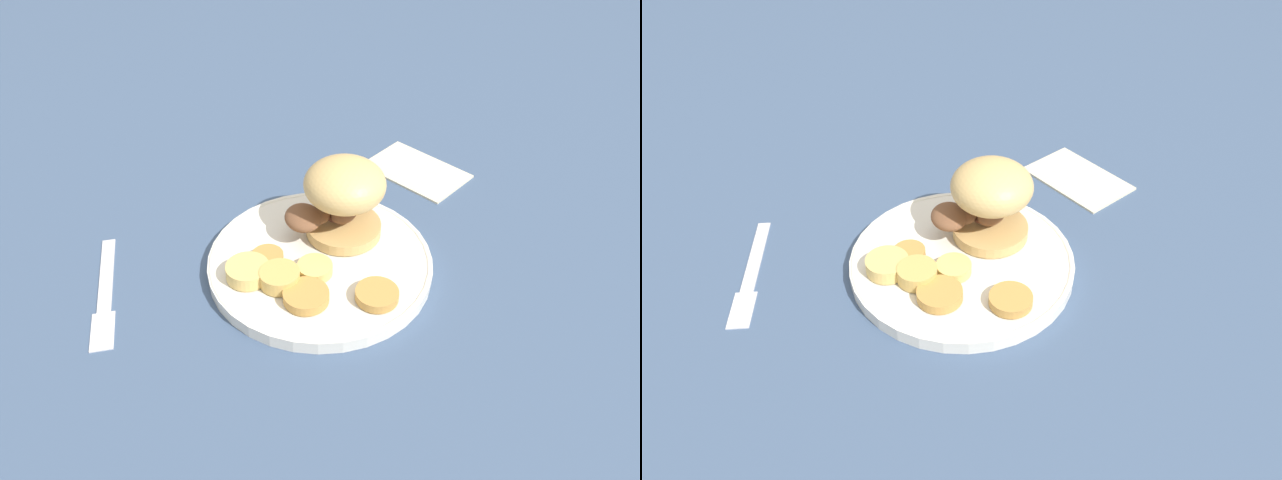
% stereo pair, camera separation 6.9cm
% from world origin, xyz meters
% --- Properties ---
extents(ground_plane, '(4.00, 4.00, 0.00)m').
position_xyz_m(ground_plane, '(0.00, 0.00, 0.00)').
color(ground_plane, '#3D5170').
extents(dinner_plate, '(0.26, 0.26, 0.02)m').
position_xyz_m(dinner_plate, '(0.00, 0.00, 0.01)').
color(dinner_plate, white).
rests_on(dinner_plate, ground_plane).
extents(sandwich, '(0.12, 0.10, 0.10)m').
position_xyz_m(sandwich, '(-0.01, -0.05, 0.07)').
color(sandwich, tan).
rests_on(sandwich, dinner_plate).
extents(potato_round_0, '(0.05, 0.05, 0.01)m').
position_xyz_m(potato_round_0, '(0.00, 0.07, 0.02)').
color(potato_round_0, '#BC8942').
rests_on(potato_round_0, dinner_plate).
extents(potato_round_1, '(0.04, 0.04, 0.01)m').
position_xyz_m(potato_round_1, '(0.00, 0.03, 0.02)').
color(potato_round_1, '#DBB766').
rests_on(potato_round_1, dinner_plate).
extents(potato_round_2, '(0.04, 0.04, 0.01)m').
position_xyz_m(potato_round_2, '(0.06, 0.02, 0.02)').
color(potato_round_2, '#BC8942').
rests_on(potato_round_2, dinner_plate).
extents(potato_round_3, '(0.04, 0.04, 0.02)m').
position_xyz_m(potato_round_3, '(0.03, 0.05, 0.03)').
color(potato_round_3, tan).
rests_on(potato_round_3, dinner_plate).
extents(potato_round_4, '(0.05, 0.05, 0.02)m').
position_xyz_m(potato_round_4, '(0.07, 0.05, 0.03)').
color(potato_round_4, '#DBB766').
rests_on(potato_round_4, dinner_plate).
extents(potato_round_5, '(0.05, 0.05, 0.01)m').
position_xyz_m(potato_round_5, '(-0.07, 0.05, 0.02)').
color(potato_round_5, '#BC8942').
rests_on(potato_round_5, dinner_plate).
extents(fork, '(0.09, 0.17, 0.00)m').
position_xyz_m(fork, '(0.22, 0.09, 0.00)').
color(fork, silver).
rests_on(fork, ground_plane).
extents(napkin, '(0.16, 0.14, 0.01)m').
position_xyz_m(napkin, '(-0.09, -0.22, 0.00)').
color(napkin, beige).
rests_on(napkin, ground_plane).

